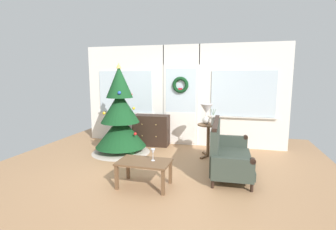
% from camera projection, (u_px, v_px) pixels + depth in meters
% --- Properties ---
extents(ground_plane, '(6.76, 6.76, 0.00)m').
position_uv_depth(ground_plane, '(158.00, 172.00, 4.71)').
color(ground_plane, '#AD7F56').
extents(back_wall_with_door, '(5.20, 0.19, 2.55)m').
position_uv_depth(back_wall_with_door, '(181.00, 95.00, 6.51)').
color(back_wall_with_door, white).
rests_on(back_wall_with_door, ground).
extents(christmas_tree, '(1.35, 1.35, 2.06)m').
position_uv_depth(christmas_tree, '(120.00, 120.00, 5.85)').
color(christmas_tree, '#4C331E').
rests_on(christmas_tree, ground).
extents(dresser_cabinet, '(0.91, 0.47, 0.78)m').
position_uv_depth(dresser_cabinet, '(151.00, 130.00, 6.54)').
color(dresser_cabinet, black).
rests_on(dresser_cabinet, ground).
extents(settee_sofa, '(0.76, 1.65, 0.96)m').
position_uv_depth(settee_sofa, '(226.00, 152.00, 4.69)').
color(settee_sofa, black).
rests_on(settee_sofa, ground).
extents(side_table, '(0.50, 0.48, 0.73)m').
position_uv_depth(side_table, '(208.00, 134.00, 5.56)').
color(side_table, brown).
rests_on(side_table, ground).
extents(table_lamp, '(0.28, 0.28, 0.44)m').
position_uv_depth(table_lamp, '(206.00, 111.00, 5.54)').
color(table_lamp, silver).
rests_on(table_lamp, side_table).
extents(flower_vase, '(0.11, 0.10, 0.35)m').
position_uv_depth(flower_vase, '(213.00, 120.00, 5.43)').
color(flower_vase, beige).
rests_on(flower_vase, side_table).
extents(coffee_table, '(0.85, 0.53, 0.42)m').
position_uv_depth(coffee_table, '(144.00, 165.00, 4.08)').
color(coffee_table, brown).
rests_on(coffee_table, ground).
extents(wine_glass, '(0.08, 0.08, 0.20)m').
position_uv_depth(wine_glass, '(153.00, 152.00, 4.08)').
color(wine_glass, silver).
rests_on(wine_glass, coffee_table).
extents(gift_box, '(0.17, 0.15, 0.17)m').
position_uv_depth(gift_box, '(131.00, 152.00, 5.72)').
color(gift_box, '#266633').
rests_on(gift_box, ground).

